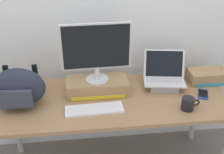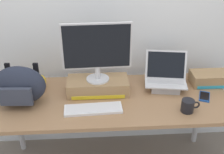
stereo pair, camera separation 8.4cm
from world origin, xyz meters
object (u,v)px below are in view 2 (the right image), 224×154
(toner_box_yellow, at_px, (98,86))
(desktop_monitor, at_px, (97,50))
(coffee_mug, at_px, (188,106))
(external_keyboard, at_px, (93,109))
(messenger_backpack, at_px, (19,86))
(open_laptop, at_px, (165,81))
(cell_phone, at_px, (204,96))
(toner_box_cyan, at_px, (210,78))
(plush_toy, at_px, (39,81))

(toner_box_yellow, bearing_deg, desktop_monitor, -86.90)
(desktop_monitor, relative_size, coffee_mug, 3.86)
(external_keyboard, height_order, messenger_backpack, messenger_backpack)
(desktop_monitor, height_order, open_laptop, desktop_monitor)
(desktop_monitor, height_order, cell_phone, desktop_monitor)
(toner_box_yellow, xyz_separation_m, toner_box_cyan, (0.93, 0.07, -0.01))
(external_keyboard, height_order, coffee_mug, coffee_mug)
(open_laptop, distance_m, coffee_mug, 0.35)
(coffee_mug, height_order, plush_toy, plush_toy)
(external_keyboard, relative_size, messenger_backpack, 1.08)
(desktop_monitor, relative_size, open_laptop, 1.43)
(coffee_mug, distance_m, cell_phone, 0.26)
(toner_box_yellow, bearing_deg, cell_phone, -8.96)
(open_laptop, relative_size, plush_toy, 3.15)
(toner_box_yellow, xyz_separation_m, coffee_mug, (0.63, -0.30, -0.01))
(desktop_monitor, xyz_separation_m, toner_box_cyan, (0.93, 0.07, -0.31))
(messenger_backpack, bearing_deg, desktop_monitor, 14.68)
(plush_toy, bearing_deg, coffee_mug, -19.96)
(messenger_backpack, bearing_deg, toner_box_yellow, 14.80)
(toner_box_yellow, height_order, plush_toy, plush_toy)
(open_laptop, bearing_deg, coffee_mug, -67.21)
(external_keyboard, relative_size, coffee_mug, 3.14)
(desktop_monitor, bearing_deg, coffee_mug, -27.88)
(desktop_monitor, xyz_separation_m, open_laptop, (0.54, 0.04, -0.30))
(coffee_mug, relative_size, toner_box_cyan, 0.41)
(toner_box_yellow, bearing_deg, external_keyboard, -98.93)
(external_keyboard, bearing_deg, coffee_mug, -7.34)
(open_laptop, relative_size, toner_box_cyan, 1.12)
(external_keyboard, bearing_deg, toner_box_cyan, 15.52)
(open_laptop, height_order, toner_box_cyan, open_laptop)
(desktop_monitor, distance_m, toner_box_cyan, 0.98)
(open_laptop, xyz_separation_m, external_keyboard, (-0.58, -0.28, -0.05))
(cell_phone, xyz_separation_m, plush_toy, (-1.29, 0.23, 0.05))
(desktop_monitor, xyz_separation_m, external_keyboard, (-0.04, -0.25, -0.35))
(external_keyboard, height_order, toner_box_cyan, toner_box_cyan)
(messenger_backpack, relative_size, cell_phone, 2.39)
(toner_box_yellow, bearing_deg, open_laptop, 3.83)
(toner_box_yellow, xyz_separation_m, cell_phone, (0.81, -0.13, -0.05))
(messenger_backpack, distance_m, plush_toy, 0.25)
(coffee_mug, bearing_deg, toner_box_yellow, 154.31)
(toner_box_yellow, bearing_deg, plush_toy, 168.33)
(open_laptop, height_order, coffee_mug, open_laptop)
(desktop_monitor, height_order, plush_toy, desktop_monitor)
(plush_toy, bearing_deg, external_keyboard, -38.57)
(coffee_mug, xyz_separation_m, toner_box_cyan, (0.31, 0.37, 0.00))
(plush_toy, bearing_deg, toner_box_cyan, -1.02)
(external_keyboard, xyz_separation_m, coffee_mug, (0.66, -0.05, 0.03))
(plush_toy, bearing_deg, open_laptop, -3.45)
(external_keyboard, height_order, cell_phone, external_keyboard)
(toner_box_yellow, distance_m, desktop_monitor, 0.30)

